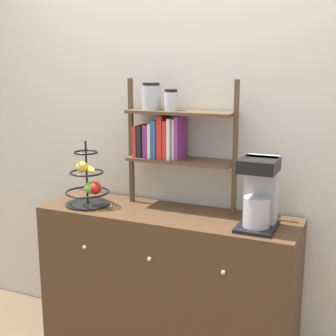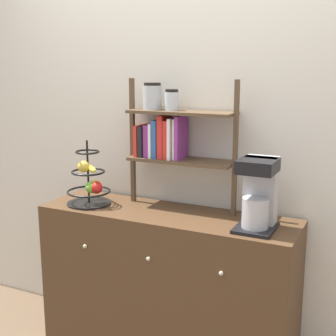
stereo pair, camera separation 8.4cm
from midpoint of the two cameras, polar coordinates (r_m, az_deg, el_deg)
wall_back at (r=2.80m, az=3.00°, el=4.15°), size 7.00×0.05×2.60m
sideboard at (r=2.83m, az=0.68°, el=-14.03°), size 1.49×0.45×0.88m
coffee_maker at (r=2.42m, az=11.95°, el=-3.04°), size 0.19×0.25×0.37m
fruit_stand at (r=2.81m, az=-8.65°, el=-1.94°), size 0.26×0.26×0.39m
shelf_hutch at (r=2.70m, az=0.87°, el=4.44°), size 0.67×0.20×0.75m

